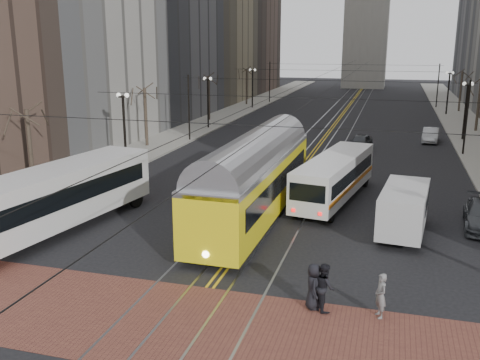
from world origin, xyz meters
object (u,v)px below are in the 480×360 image
Objects in this scene: sedan_grey at (360,142)px; pedestrian_b at (381,296)px; cargo_van at (404,212)px; pedestrian_c at (324,287)px; sedan_silver at (431,135)px; transit_bus at (52,202)px; rear_bus at (335,179)px; streetcar at (255,185)px; pedestrian_a at (313,286)px.

sedan_grey is 31.69m from pedestrian_b.
cargo_van reaches higher than pedestrian_c.
sedan_silver is 2.50× the size of pedestrian_b.
transit_bus is 30.56m from sedan_grey.
transit_bus is at bearing -158.66° from cargo_van.
transit_bus is 1.25× the size of rear_bus.
pedestrian_a is (4.81, -9.83, -0.99)m from streetcar.
pedestrian_b is at bearing -101.36° from pedestrian_a.
sedan_grey reaches higher than sedan_silver.
rear_bus is at bearing -101.00° from sedan_silver.
rear_bus is 6.07× the size of pedestrian_a.
pedestrian_b is at bearing -76.08° from sedan_grey.
pedestrian_c is at bearing -75.61° from rear_bus.
pedestrian_c reaches higher than pedestrian_b.
cargo_van is 3.14× the size of pedestrian_a.
rear_bus is 24.24m from sedan_silver.
pedestrian_a is at bearing -103.64° from cargo_van.
transit_bus is 7.59× the size of pedestrian_a.
transit_bus reaches higher than sedan_silver.
pedestrian_b is (-0.86, -9.29, -0.38)m from cargo_van.
cargo_van is 9.86m from pedestrian_a.
rear_bus is (3.99, 4.61, -0.48)m from streetcar.
cargo_van is (8.11, -0.54, -0.65)m from streetcar.
transit_bus is at bearing -149.63° from streetcar.
pedestrian_c is at bearing -61.29° from streetcar.
sedan_silver is at bearing 82.78° from rear_bus.
sedan_grey is at bearing 79.10° from streetcar.
streetcar reaches higher than cargo_van.
pedestrian_b is at bearing -89.89° from sedan_silver.
rear_bus is 14.47m from pedestrian_a.
rear_bus is 1.94× the size of cargo_van.
sedan_grey is 31.57m from pedestrian_a.
cargo_van is at bearing -41.80° from rear_bus.
sedan_grey is 2.50× the size of pedestrian_b.
cargo_van reaches higher than pedestrian_a.
pedestrian_b is 0.92× the size of pedestrian_c.
streetcar is at bearing -177.90° from cargo_van.
transit_bus reaches higher than cargo_van.
pedestrian_a is at bearing -93.54° from sedan_silver.
rear_bus is at bearing 168.54° from pedestrian_b.
transit_bus is 39.03m from sedan_silver.
cargo_van is 9.33m from pedestrian_b.
pedestrian_b is 2.04m from pedestrian_c.
rear_bus reaches higher than sedan_silver.
pedestrian_a reaches higher than pedestrian_b.
cargo_van is at bearing -30.93° from pedestrian_a.
streetcar is 22.23m from sedan_grey.
pedestrian_b reaches higher than sedan_silver.
pedestrian_a is at bearing -8.41° from transit_bus.
streetcar is at bearing -105.77° from sedan_silver.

